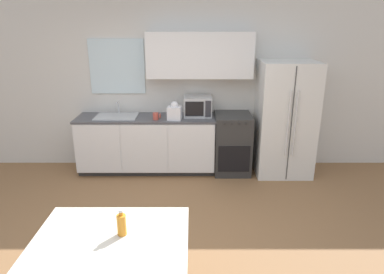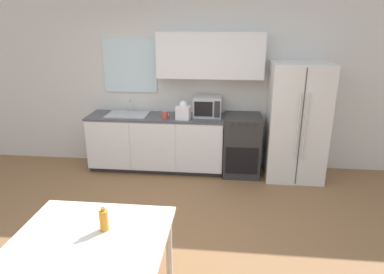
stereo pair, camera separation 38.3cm
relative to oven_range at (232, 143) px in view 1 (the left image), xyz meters
name	(u,v)px [view 1 (the left image)]	position (x,y,z in m)	size (l,w,h in m)	color
ground_plane	(159,248)	(-0.97, -2.00, -0.46)	(12.00, 12.00, 0.00)	olive
wall_back	(173,79)	(-0.91, 0.31, 0.96)	(12.00, 0.38, 2.70)	silver
kitchen_counter	(146,144)	(-1.34, 0.02, -0.01)	(2.13, 0.61, 0.89)	#333333
oven_range	(232,143)	(0.00, 0.00, 0.00)	(0.55, 0.64, 0.93)	#2D2D2D
refrigerator	(284,119)	(0.78, -0.04, 0.41)	(0.83, 0.74, 1.74)	silver
kitchen_sink	(116,116)	(-1.79, 0.02, 0.44)	(0.63, 0.44, 0.21)	#B7BABC
microwave	(197,106)	(-0.54, 0.10, 0.58)	(0.43, 0.37, 0.31)	#B7BABC
coffee_mug	(156,116)	(-1.16, -0.13, 0.48)	(0.12, 0.09, 0.10)	#BF4C3F
grocery_bag_0	(174,112)	(-0.89, -0.13, 0.54)	(0.22, 0.20, 0.28)	white
dining_table	(109,252)	(-1.24, -2.92, 0.19)	(1.16, 0.99, 0.74)	beige
drink_bottle	(121,224)	(-1.16, -2.83, 0.37)	(0.07, 0.07, 0.22)	orange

